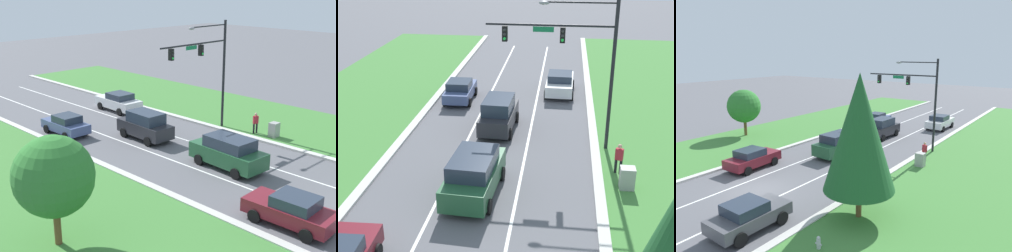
# 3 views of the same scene
# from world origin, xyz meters

# --- Properties ---
(ground_plane) EXTENTS (160.00, 160.00, 0.00)m
(ground_plane) POSITION_xyz_m (0.00, 0.00, 0.00)
(ground_plane) COLOR #5B5B60
(curb_strip_right) EXTENTS (0.50, 90.00, 0.15)m
(curb_strip_right) POSITION_xyz_m (5.65, 0.00, 0.07)
(curb_strip_right) COLOR beige
(curb_strip_right) RESTS_ON ground_plane
(curb_strip_left) EXTENTS (0.50, 90.00, 0.15)m
(curb_strip_left) POSITION_xyz_m (-5.65, 0.00, 0.07)
(curb_strip_left) COLOR beige
(curb_strip_left) RESTS_ON ground_plane
(grass_verge_right) EXTENTS (10.00, 90.00, 0.08)m
(grass_verge_right) POSITION_xyz_m (10.90, 0.00, 0.04)
(grass_verge_right) COLOR #427F38
(grass_verge_right) RESTS_ON ground_plane
(lane_stripe_inner_left) EXTENTS (0.14, 81.00, 0.01)m
(lane_stripe_inner_left) POSITION_xyz_m (-1.80, 0.00, 0.00)
(lane_stripe_inner_left) COLOR white
(lane_stripe_inner_left) RESTS_ON ground_plane
(lane_stripe_inner_right) EXTENTS (0.14, 81.00, 0.01)m
(lane_stripe_inner_right) POSITION_xyz_m (1.80, 0.00, 0.00)
(lane_stripe_inner_right) COLOR white
(lane_stripe_inner_right) RESTS_ON ground_plane
(traffic_signal_mast) EXTENTS (6.90, 0.41, 8.48)m
(traffic_signal_mast) POSITION_xyz_m (4.40, 15.09, 5.58)
(traffic_signal_mast) COLOR black
(traffic_signal_mast) RESTS_ON ground_plane
(forest_suv) EXTENTS (2.46, 5.07, 2.06)m
(forest_suv) POSITION_xyz_m (-0.20, 9.30, 1.06)
(forest_suv) COLOR #235633
(forest_suv) RESTS_ON ground_plane
(white_sedan) EXTENTS (2.24, 4.70, 1.68)m
(white_sedan) POSITION_xyz_m (3.43, 24.81, 0.85)
(white_sedan) COLOR white
(white_sedan) RESTS_ON ground_plane
(slate_blue_sedan) EXTENTS (2.07, 4.18, 1.56)m
(slate_blue_sedan) POSITION_xyz_m (-3.75, 22.25, 0.79)
(slate_blue_sedan) COLOR #475684
(slate_blue_sedan) RESTS_ON ground_plane
(charcoal_suv) EXTENTS (2.18, 4.59, 2.11)m
(charcoal_suv) POSITION_xyz_m (-0.17, 17.15, 1.07)
(charcoal_suv) COLOR #28282D
(charcoal_suv) RESTS_ON ground_plane
(graphite_sedan) EXTENTS (2.21, 4.27, 1.58)m
(graphite_sedan) POSITION_xyz_m (3.57, -3.56, 0.82)
(graphite_sedan) COLOR #4C4C51
(graphite_sedan) RESTS_ON ground_plane
(burgundy_sedan) EXTENTS (2.25, 4.50, 1.60)m
(burgundy_sedan) POSITION_xyz_m (-3.79, 2.62, 0.82)
(burgundy_sedan) COLOR maroon
(burgundy_sedan) RESTS_ON ground_plane
(utility_cabinet) EXTENTS (0.70, 0.60, 1.17)m
(utility_cabinet) POSITION_xyz_m (6.94, 10.62, 0.59)
(utility_cabinet) COLOR #9E9E99
(utility_cabinet) RESTS_ON ground_plane
(pedestrian) EXTENTS (0.44, 0.35, 1.69)m
(pedestrian) POSITION_xyz_m (6.67, 12.12, 0.94)
(pedestrian) COLOR black
(pedestrian) RESTS_ON ground_plane
(fire_hydrant) EXTENTS (0.34, 0.20, 0.70)m
(fire_hydrant) POSITION_xyz_m (7.64, -2.84, 0.34)
(fire_hydrant) COLOR #B7B7BC
(fire_hydrant) RESTS_ON ground_plane
(conifer_near_right_tree) EXTENTS (3.96, 3.96, 8.03)m
(conifer_near_right_tree) POSITION_xyz_m (7.46, 0.83, 4.86)
(conifer_near_right_tree) COLOR brown
(conifer_near_right_tree) RESTS_ON ground_plane
(oak_near_left_tree) EXTENTS (3.58, 3.58, 5.12)m
(oak_near_left_tree) POSITION_xyz_m (-12.72, 8.90, 3.32)
(oak_near_left_tree) COLOR brown
(oak_near_left_tree) RESTS_ON ground_plane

